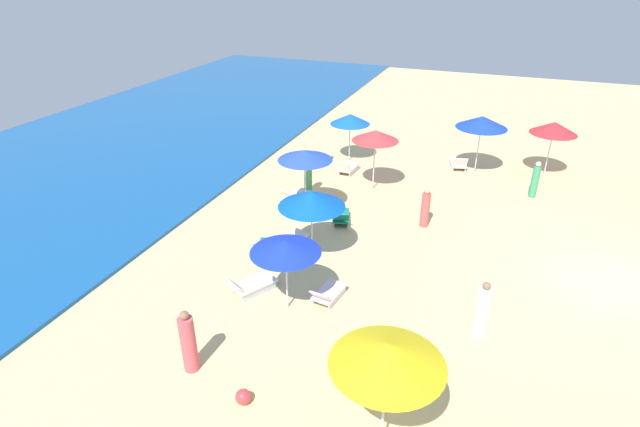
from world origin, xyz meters
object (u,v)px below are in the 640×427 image
object	(u,v)px
umbrella_5	(554,128)
umbrella_7	(285,246)
umbrella_6	(482,122)
beachgoer_1	(425,209)
lounge_chair_7_1	(251,285)
lounge_chair_8_0	(289,240)
beachgoer_4	(308,177)
umbrella_1	(350,119)
lounge_chair_7_0	(328,293)
lounge_chair_1_1	(348,168)
umbrella_8	(312,199)
beachgoer_3	(188,343)
lounge_chair_6_0	(458,163)
beach_ball_0	(243,397)
umbrella_4	(375,136)
lounge_chair_0_0	(341,217)
lounge_chair_0_1	(296,196)
beachgoer_0	(535,180)
umbrella_2	(388,355)
lounge_chair_1_0	(324,158)
beachgoer_2	(482,310)
umbrella_0	(305,155)
lounge_chair_8_1	(267,248)

from	to	relation	value
umbrella_5	umbrella_7	size ratio (longest dim) A/B	1.14
umbrella_6	beachgoer_1	size ratio (longest dim) A/B	1.74
lounge_chair_7_1	lounge_chair_8_0	world-z (taller)	lounge_chair_8_0
lounge_chair_7_1	beachgoer_4	distance (m)	7.08
lounge_chair_7_1	beachgoer_4	size ratio (longest dim) A/B	0.92
umbrella_1	lounge_chair_7_0	size ratio (longest dim) A/B	1.71
lounge_chair_1_1	umbrella_8	bearing A→B (deg)	103.31
lounge_chair_8_0	beachgoer_3	bearing A→B (deg)	109.31
lounge_chair_6_0	beach_ball_0	xyz separation A→B (m)	(-15.89, 2.63, -0.06)
umbrella_4	lounge_chair_6_0	world-z (taller)	umbrella_4
lounge_chair_0_0	umbrella_7	bearing A→B (deg)	73.63
lounge_chair_0_1	beach_ball_0	world-z (taller)	lounge_chair_0_1
umbrella_1	beachgoer_1	bearing A→B (deg)	-139.06
umbrella_4	lounge_chair_6_0	distance (m)	5.29
lounge_chair_1_1	lounge_chair_6_0	bearing A→B (deg)	-147.96
umbrella_4	lounge_chair_0_1	bearing A→B (deg)	131.63
beachgoer_0	lounge_chair_7_0	bearing A→B (deg)	119.80
lounge_chair_7_1	beachgoer_3	xyz separation A→B (m)	(-3.27, -0.11, 0.54)
umbrella_2	lounge_chair_0_0	bearing A→B (deg)	23.77
lounge_chair_1_0	lounge_chair_8_0	size ratio (longest dim) A/B	0.96
beachgoer_2	lounge_chair_0_0	bearing A→B (deg)	-82.65
umbrella_7	beachgoer_0	size ratio (longest dim) A/B	1.40
lounge_chair_6_0	umbrella_8	bearing A→B (deg)	53.77
umbrella_1	umbrella_4	world-z (taller)	umbrella_4
lounge_chair_0_1	umbrella_0	bearing A→B (deg)	146.48
umbrella_5	beachgoer_3	xyz separation A→B (m)	(-15.97, 8.07, -1.41)
lounge_chair_6_0	lounge_chair_7_0	world-z (taller)	lounge_chair_6_0
lounge_chair_1_1	umbrella_4	distance (m)	2.96
umbrella_4	beachgoer_2	distance (m)	9.49
lounge_chair_8_1	beachgoer_0	bearing A→B (deg)	-151.73
lounge_chair_0_1	lounge_chair_8_1	distance (m)	4.15
umbrella_6	lounge_chair_0_1	bearing A→B (deg)	131.77
umbrella_8	lounge_chair_8_0	xyz separation A→B (m)	(0.25, 0.96, -1.83)
lounge_chair_0_0	lounge_chair_6_0	size ratio (longest dim) A/B	0.97
lounge_chair_1_1	umbrella_2	distance (m)	14.54
umbrella_0	umbrella_1	xyz separation A→B (m)	(6.09, 0.25, -0.38)
lounge_chair_0_0	beachgoer_4	xyz separation A→B (m)	(1.94, 2.10, 0.52)
umbrella_7	beachgoer_3	xyz separation A→B (m)	(-3.00, 1.16, -1.20)
umbrella_5	umbrella_2	bearing A→B (deg)	168.69
lounge_chair_7_0	umbrella_5	bearing A→B (deg)	-107.68
lounge_chair_1_1	beachgoer_4	bearing A→B (deg)	77.66
umbrella_1	umbrella_7	world-z (taller)	umbrella_1
umbrella_5	beachgoer_4	world-z (taller)	umbrella_5
lounge_chair_1_0	lounge_chair_7_1	distance (m)	10.63
lounge_chair_1_0	beachgoer_4	bearing A→B (deg)	93.82
lounge_chair_6_0	umbrella_0	bearing A→B (deg)	39.23
umbrella_8	lounge_chair_8_0	world-z (taller)	umbrella_8
umbrella_0	beachgoer_0	bearing A→B (deg)	-58.95
beachgoer_2	beachgoer_3	distance (m)	7.39
lounge_chair_0_1	lounge_chair_7_1	world-z (taller)	lounge_chair_0_1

